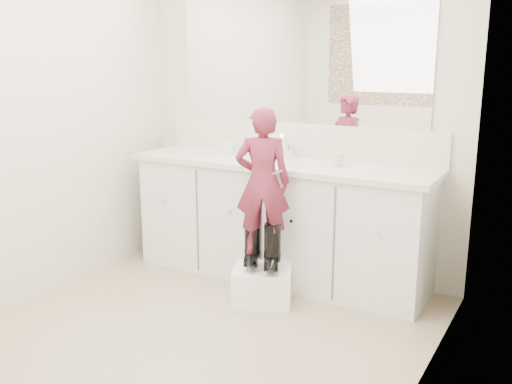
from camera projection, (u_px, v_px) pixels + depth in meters
The scene contains 16 objects.
floor at pixel (181, 344), 3.31m from camera, with size 3.00×3.00×0.00m, color #867258.
wall_back at pixel (297, 115), 4.30m from camera, with size 2.60×2.60×0.00m, color beige.
wall_left at pixel (13, 125), 3.66m from camera, with size 3.00×3.00×0.00m, color beige.
wall_right at pixel (419, 160), 2.40m from camera, with size 3.00×3.00×0.00m, color beige.
vanity_cabinet at pixel (279, 223), 4.24m from camera, with size 2.20×0.55×0.85m, color silver.
countertop at pixel (279, 164), 4.13m from camera, with size 2.28×0.58×0.04m, color beige.
backsplash at pixel (296, 140), 4.33m from camera, with size 2.28×0.03×0.25m, color beige.
mirror at pixel (297, 55), 4.18m from camera, with size 2.00×0.02×1.00m, color white.
faucet at pixel (289, 151), 4.25m from camera, with size 0.08×0.08×0.10m, color silver.
cup at pixel (337, 159), 3.94m from camera, with size 0.11×0.11×0.10m, color beige.
soap_bottle at pixel (228, 142), 4.42m from camera, with size 0.08×0.08×0.18m, color beige.
step_stool at pixel (262, 285), 3.85m from camera, with size 0.39×0.32×0.25m, color white.
boot_left at pixel (253, 243), 3.82m from camera, with size 0.12×0.21×0.32m, color black, non-canonical shape.
boot_right at pixel (272, 247), 3.75m from camera, with size 0.12×0.21×0.32m, color black, non-canonical shape.
toddler at pixel (263, 182), 3.69m from camera, with size 0.36×0.23×0.98m, color #A7334E.
toothbrush at pixel (272, 174), 3.64m from camera, with size 0.01×0.01×0.14m, color #D6539C.
Camera 1 is at (1.89, -2.39, 1.62)m, focal length 40.00 mm.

